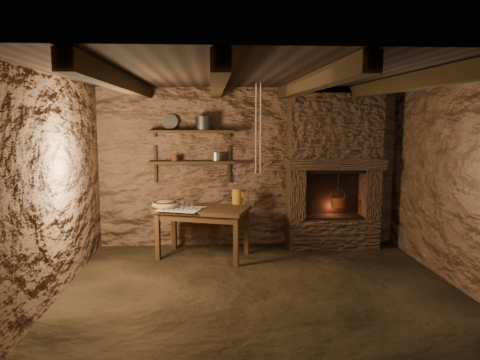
{
  "coord_description": "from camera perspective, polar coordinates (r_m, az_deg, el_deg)",
  "views": [
    {
      "loc": [
        -0.57,
        -5.06,
        1.93
      ],
      "look_at": [
        -0.2,
        0.9,
        1.15
      ],
      "focal_mm": 35.0,
      "sensor_mm": 36.0,
      "label": 1
    }
  ],
  "objects": [
    {
      "name": "hanging_ropes",
      "position": [
        6.14,
        2.23,
        6.23
      ],
      "size": [
        0.08,
        0.08,
        1.2
      ],
      "primitive_type": null,
      "color": "beige",
      "rests_on": "ceiling"
    },
    {
      "name": "beam_mid_right",
      "position": [
        5.19,
        8.51,
        11.56
      ],
      "size": [
        0.14,
        3.95,
        0.16
      ],
      "primitive_type": "cube",
      "color": "black",
      "rests_on": "ceiling"
    },
    {
      "name": "linen_cloth",
      "position": [
        6.44,
        -7.21,
        -3.51
      ],
      "size": [
        0.68,
        0.62,
        0.01
      ],
      "primitive_type": "cube",
      "rotation": [
        0.0,
        0.0,
        -0.34
      ],
      "color": "beige",
      "rests_on": "work_table"
    },
    {
      "name": "shelf_upper",
      "position": [
        6.91,
        -5.92,
        5.92
      ],
      "size": [
        1.25,
        0.3,
        0.04
      ],
      "primitive_type": "cube",
      "color": "black",
      "rests_on": "back_wall"
    },
    {
      "name": "hearth",
      "position": [
        7.1,
        11.3,
        1.62
      ],
      "size": [
        1.43,
        0.51,
        2.3
      ],
      "color": "#332419",
      "rests_on": "floor"
    },
    {
      "name": "beam_mid_left",
      "position": [
        5.08,
        -2.84,
        11.72
      ],
      "size": [
        0.14,
        3.95,
        0.16
      ],
      "primitive_type": "cube",
      "color": "black",
      "rests_on": "ceiling"
    },
    {
      "name": "shelf_lower",
      "position": [
        6.94,
        -5.87,
        2.2
      ],
      "size": [
        1.25,
        0.3,
        0.04
      ],
      "primitive_type": "cube",
      "color": "black",
      "rests_on": "back_wall"
    },
    {
      "name": "work_table",
      "position": [
        6.61,
        -4.52,
        -6.14
      ],
      "size": [
        1.4,
        1.06,
        0.71
      ],
      "rotation": [
        0.0,
        0.0,
        -0.32
      ],
      "color": "#382313",
      "rests_on": "floor"
    },
    {
      "name": "rusty_tin",
      "position": [
        6.94,
        -7.97,
        2.74
      ],
      "size": [
        0.11,
        0.11,
        0.1
      ],
      "primitive_type": "cylinder",
      "rotation": [
        0.0,
        0.0,
        -0.16
      ],
      "color": "#562011",
      "rests_on": "shelf_lower"
    },
    {
      "name": "front_wall",
      "position": [
        3.2,
        6.8,
        -5.83
      ],
      "size": [
        4.5,
        0.04,
        2.4
      ],
      "primitive_type": "cube",
      "color": "#493122",
      "rests_on": "floor"
    },
    {
      "name": "small_kettle",
      "position": [
        6.92,
        -2.86,
        2.88
      ],
      "size": [
        0.21,
        0.19,
        0.19
      ],
      "primitive_type": null,
      "rotation": [
        0.0,
        0.0,
        -0.37
      ],
      "color": "#A2A29D",
      "rests_on": "shelf_lower"
    },
    {
      "name": "left_wall",
      "position": [
        5.38,
        -21.73,
        -0.89
      ],
      "size": [
        0.04,
        4.0,
        2.4
      ],
      "primitive_type": "cube",
      "color": "#493122",
      "rests_on": "floor"
    },
    {
      "name": "red_pot",
      "position": [
        7.14,
        11.82,
        -2.59
      ],
      "size": [
        0.25,
        0.25,
        0.54
      ],
      "rotation": [
        0.0,
        0.0,
        -0.22
      ],
      "color": "maroon",
      "rests_on": "hearth"
    },
    {
      "name": "iron_stockpot",
      "position": [
        6.9,
        -4.45,
        6.84
      ],
      "size": [
        0.26,
        0.26,
        0.18
      ],
      "primitive_type": "cylinder",
      "rotation": [
        0.0,
        0.0,
        0.11
      ],
      "color": "#2A2725",
      "rests_on": "shelf_upper"
    },
    {
      "name": "pewter_cutlery_row",
      "position": [
        6.42,
        -7.22,
        -3.45
      ],
      "size": [
        0.51,
        0.33,
        0.01
      ],
      "primitive_type": null,
      "rotation": [
        0.0,
        0.0,
        -0.34
      ],
      "color": "gray",
      "rests_on": "linen_cloth"
    },
    {
      "name": "beam_far_right",
      "position": [
        5.48,
        18.99,
        11.02
      ],
      "size": [
        0.14,
        3.95,
        0.16
      ],
      "primitive_type": "cube",
      "color": "black",
      "rests_on": "ceiling"
    },
    {
      "name": "tin_pan",
      "position": [
        7.03,
        -8.52,
        7.03
      ],
      "size": [
        0.25,
        0.14,
        0.23
      ],
      "primitive_type": "cylinder",
      "rotation": [
        1.26,
        0.0,
        -0.16
      ],
      "color": "#A2A29D",
      "rests_on": "shelf_upper"
    },
    {
      "name": "floor",
      "position": [
        5.45,
        2.74,
        -13.32
      ],
      "size": [
        4.5,
        4.5,
        0.0
      ],
      "primitive_type": "plane",
      "color": "black",
      "rests_on": "ground"
    },
    {
      "name": "wooden_bowl",
      "position": [
        6.56,
        -9.14,
        -3.0
      ],
      "size": [
        0.41,
        0.41,
        0.13
      ],
      "primitive_type": "ellipsoid",
      "rotation": [
        0.0,
        0.0,
        -0.15
      ],
      "color": "olive",
      "rests_on": "work_table"
    },
    {
      "name": "ceiling",
      "position": [
        5.11,
        2.91,
        12.7
      ],
      "size": [
        4.5,
        4.0,
        0.04
      ],
      "primitive_type": "cube",
      "color": "black",
      "rests_on": "back_wall"
    },
    {
      "name": "right_wall",
      "position": [
        5.84,
        25.34,
        -0.46
      ],
      "size": [
        0.04,
        4.0,
        2.4
      ],
      "primitive_type": "cube",
      "color": "#493122",
      "rests_on": "floor"
    },
    {
      "name": "beam_far_left",
      "position": [
        5.16,
        -14.24,
        11.44
      ],
      "size": [
        0.14,
        3.95,
        0.16
      ],
      "primitive_type": "cube",
      "color": "black",
      "rests_on": "ceiling"
    },
    {
      "name": "drinking_glasses",
      "position": [
        6.54,
        -7.0,
        -2.98
      ],
      "size": [
        0.18,
        0.05,
        0.07
      ],
      "primitive_type": null,
      "color": "white",
      "rests_on": "linen_cloth"
    },
    {
      "name": "back_wall",
      "position": [
        7.12,
        1.04,
        1.57
      ],
      "size": [
        4.5,
        0.04,
        2.4
      ],
      "primitive_type": "cube",
      "color": "#493122",
      "rests_on": "floor"
    },
    {
      "name": "stoneware_jug",
      "position": [
        6.75,
        -0.34,
        -1.11
      ],
      "size": [
        0.17,
        0.17,
        0.51
      ],
      "rotation": [
        0.0,
        0.0,
        -0.24
      ],
      "color": "#9E6E1E",
      "rests_on": "work_table"
    }
  ]
}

